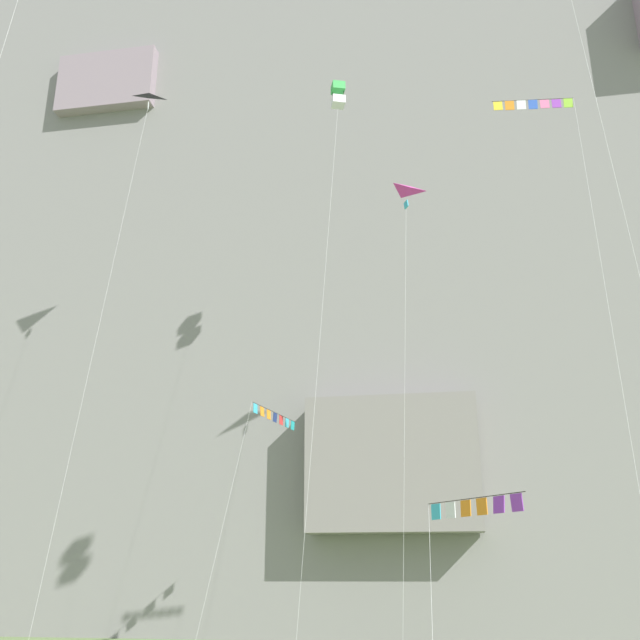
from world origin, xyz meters
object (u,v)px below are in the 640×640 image
kite_box_low_left (338,97)px  kite_delta_high_center (402,213)px  kite_delta_high_left (146,110)px  kite_banner_upper_mid (273,423)px  kite_banner_front_field (540,127)px  kite_banner_far_right (472,511)px

kite_box_low_left → kite_delta_high_center: size_ratio=1.34×
kite_delta_high_left → kite_banner_upper_mid: kite_delta_high_left is taller
kite_delta_high_left → kite_delta_high_center: 18.46m
kite_delta_high_center → kite_delta_high_left: bearing=-174.9°
kite_delta_high_left → kite_banner_front_field: (23.35, -8.69, -9.70)m
kite_delta_high_left → kite_box_low_left: (12.70, 0.69, -0.01)m
kite_banner_upper_mid → kite_banner_far_right: 17.61m
kite_banner_front_field → kite_box_low_left: (-10.64, 9.38, 9.69)m
kite_delta_high_left → kite_box_low_left: kite_delta_high_left is taller
kite_delta_high_left → kite_delta_high_center: kite_delta_high_left is taller
kite_box_low_left → kite_banner_far_right: 30.83m
kite_box_low_left → kite_banner_far_right: (6.38, -13.53, -26.96)m
kite_box_low_left → kite_banner_upper_mid: (-3.75, -0.38, -21.08)m
kite_banner_front_field → kite_banner_far_right: 18.27m
kite_box_low_left → kite_banner_upper_mid: bearing=-174.2°
kite_banner_far_right → kite_delta_high_center: bearing=100.5°
kite_delta_high_center → kite_box_low_left: bearing=-168.2°
kite_box_low_left → kite_banner_far_right: kite_box_low_left is taller
kite_banner_front_field → kite_delta_high_center: 12.37m
kite_banner_front_field → kite_delta_high_center: size_ratio=0.98×
kite_banner_upper_mid → kite_box_low_left: bearing=5.8°
kite_box_low_left → kite_banner_upper_mid: size_ratio=2.72×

